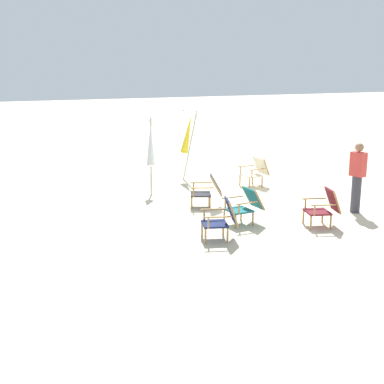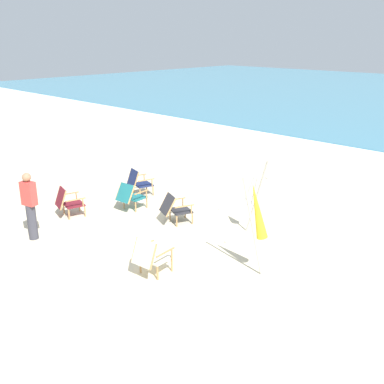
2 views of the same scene
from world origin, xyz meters
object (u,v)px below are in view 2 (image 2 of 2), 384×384
object	(u,v)px
beach_chair_back_right	(138,182)
beach_chair_back_left	(68,201)
beach_chair_front_right	(151,256)
umbrella_furled_yellow	(257,212)
person_near_chairs	(30,206)
umbrella_furled_white	(254,183)
beach_chair_front_left	(175,208)
beach_chair_far_center	(131,195)

from	to	relation	value
beach_chair_back_right	beach_chair_back_left	distance (m)	2.38
beach_chair_front_right	beach_chair_back_left	distance (m)	3.97
beach_chair_back_right	umbrella_furled_yellow	size ratio (longest dim) A/B	0.39
person_near_chairs	umbrella_furled_white	bearing A→B (deg)	46.55
beach_chair_front_left	umbrella_furled_yellow	distance (m)	3.27
beach_chair_back_right	umbrella_furled_white	bearing A→B (deg)	1.12
umbrella_furled_white	person_near_chairs	distance (m)	5.25
beach_chair_back_right	umbrella_furled_yellow	distance (m)	5.64
beach_chair_front_left	umbrella_furled_white	xyz separation A→B (m)	(1.85, 0.81, 0.89)
person_near_chairs	beach_chair_far_center	bearing A→B (deg)	86.00
beach_chair_back_left	umbrella_furled_yellow	distance (m)	5.57
umbrella_furled_white	beach_chair_front_right	bearing A→B (deg)	-95.40
beach_chair_back_left	beach_chair_front_left	size ratio (longest dim) A/B	0.89
beach_chair_far_center	beach_chair_front_right	size ratio (longest dim) A/B	1.00
beach_chair_far_center	beach_chair_back_right	world-z (taller)	beach_chair_back_right
umbrella_furled_white	umbrella_furled_yellow	distance (m)	1.95
beach_chair_front_right	umbrella_furled_white	xyz separation A→B (m)	(0.28, 3.00, 0.88)
person_near_chairs	beach_chair_back_right	bearing A→B (deg)	98.79
beach_chair_back_right	umbrella_furled_white	world-z (taller)	umbrella_furled_white
beach_chair_front_right	beach_chair_back_left	xyz separation A→B (m)	(-3.93, 0.54, 0.00)
umbrella_furled_yellow	beach_chair_front_right	bearing A→B (deg)	-135.47
beach_chair_back_left	umbrella_furled_white	bearing A→B (deg)	30.31
beach_chair_front_right	umbrella_furled_white	distance (m)	3.14
beach_chair_back_right	person_near_chairs	distance (m)	3.78
beach_chair_front_right	beach_chair_front_left	world-z (taller)	beach_chair_front_right
umbrella_furled_yellow	person_near_chairs	size ratio (longest dim) A/B	1.28
beach_chair_far_center	person_near_chairs	bearing A→B (deg)	-94.00
beach_chair_back_right	beach_chair_front_left	world-z (taller)	beach_chair_back_right
beach_chair_front_left	umbrella_furled_white	world-z (taller)	umbrella_furled_white
beach_chair_back_left	umbrella_furled_white	distance (m)	4.96
umbrella_furled_yellow	beach_chair_back_right	bearing A→B (deg)	164.81
beach_chair_back_left	beach_chair_front_left	world-z (taller)	beach_chair_back_left
beach_chair_front_left	person_near_chairs	size ratio (longest dim) A/B	0.56
beach_chair_front_left	umbrella_furled_white	size ratio (longest dim) A/B	0.46
beach_chair_back_right	beach_chair_front_right	size ratio (longest dim) A/B	1.01
beach_chair_back_left	umbrella_furled_white	size ratio (longest dim) A/B	0.41
beach_chair_back_left	person_near_chairs	bearing A→B (deg)	-65.14
beach_chair_far_center	beach_chair_front_right	bearing A→B (deg)	-32.66
beach_chair_far_center	umbrella_furled_yellow	size ratio (longest dim) A/B	0.39
beach_chair_front_right	person_near_chairs	size ratio (longest dim) A/B	0.50
beach_chair_front_left	beach_chair_back_left	bearing A→B (deg)	-145.12
beach_chair_back_right	beach_chair_front_right	world-z (taller)	beach_chair_back_right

